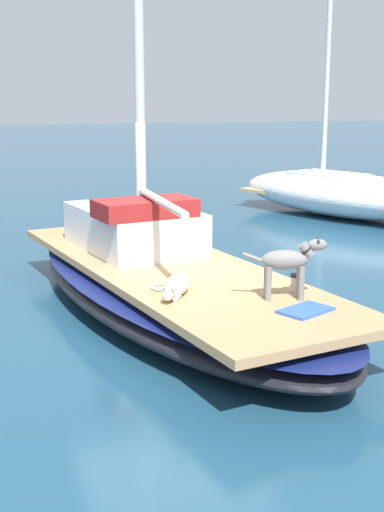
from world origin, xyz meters
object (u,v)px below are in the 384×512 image
object	(u,v)px
sailboat_main	(170,289)
dog_white	(176,286)
deck_towel	(306,310)
deck_winch	(296,283)
coiled_rope	(165,287)
moored_boat_starboard_side	(342,193)
dog_grey	(289,262)

from	to	relation	value
sailboat_main	dog_white	xyz separation A→B (m)	(-0.31, -1.38, 0.43)
dog_white	deck_towel	world-z (taller)	dog_white
deck_winch	coiled_rope	bearing A→B (deg)	158.38
sailboat_main	coiled_rope	bearing A→B (deg)	-108.32
sailboat_main	moored_boat_starboard_side	distance (m)	8.58
sailboat_main	deck_towel	world-z (taller)	deck_towel
dog_white	deck_winch	size ratio (longest dim) A/B	4.10
moored_boat_starboard_side	sailboat_main	bearing A→B (deg)	-133.94
coiled_rope	moored_boat_starboard_side	size ratio (longest dim) A/B	0.05
dog_grey	deck_winch	xyz separation A→B (m)	(0.21, 0.23, -0.32)
dog_grey	deck_towel	distance (m)	0.64
dog_grey	coiled_rope	xyz separation A→B (m)	(-1.21, 0.79, -0.40)
deck_winch	coiled_rope	size ratio (longest dim) A/B	0.65
dog_grey	moored_boat_starboard_side	distance (m)	9.55
sailboat_main	coiled_rope	distance (m)	1.19
dog_white	deck_winch	world-z (taller)	dog_white
deck_towel	sailboat_main	bearing A→B (deg)	109.26
coiled_rope	dog_grey	bearing A→B (deg)	-33.25
dog_white	deck_towel	xyz separation A→B (m)	(1.13, -0.99, -0.09)
deck_winch	deck_towel	xyz separation A→B (m)	(-0.23, -0.72, -0.08)
deck_towel	moored_boat_starboard_side	bearing A→B (deg)	59.04
dog_white	moored_boat_starboard_side	size ratio (longest dim) A/B	0.12
deck_towel	moored_boat_starboard_side	distance (m)	9.97
coiled_rope	deck_towel	bearing A→B (deg)	-47.26
dog_white	moored_boat_starboard_side	xyz separation A→B (m)	(6.26, 7.56, -0.20)
moored_boat_starboard_side	deck_winch	bearing A→B (deg)	-122.03
sailboat_main	moored_boat_starboard_side	size ratio (longest dim) A/B	1.08
moored_boat_starboard_side	deck_towel	bearing A→B (deg)	-120.96
dog_grey	coiled_rope	world-z (taller)	dog_grey
coiled_rope	moored_boat_starboard_side	bearing A→B (deg)	49.00
sailboat_main	deck_winch	xyz separation A→B (m)	(1.06, -1.65, 0.42)
dog_grey	deck_towel	bearing A→B (deg)	-92.35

